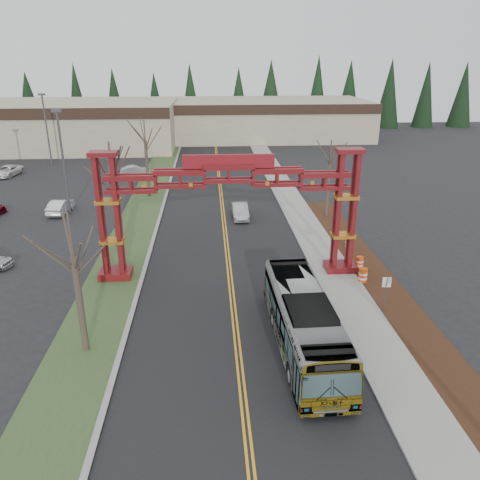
{
  "coord_description": "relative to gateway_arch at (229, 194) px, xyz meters",
  "views": [
    {
      "loc": [
        -1.3,
        -12.19,
        14.42
      ],
      "look_at": [
        0.52,
        14.79,
        3.88
      ],
      "focal_mm": 35.0,
      "sensor_mm": 36.0,
      "label": 1
    }
  ],
  "objects": [
    {
      "name": "light_pole_near",
      "position": [
        -15.2,
        15.28,
        -0.17
      ],
      "size": [
        0.87,
        0.44,
        10.04
      ],
      "color": "#3F3F44",
      "rests_on": "ground"
    },
    {
      "name": "barrel_mid",
      "position": [
        9.49,
        0.27,
        -5.49
      ],
      "size": [
        0.53,
        0.53,
        0.98
      ],
      "color": "#E8490C",
      "rests_on": "ground"
    },
    {
      "name": "lane_line_left",
      "position": [
        -0.12,
        7.0,
        -5.96
      ],
      "size": [
        0.12,
        100.0,
        0.01
      ],
      "primitive_type": "cube",
      "color": "orange",
      "rests_on": "road"
    },
    {
      "name": "parked_car_far_b",
      "position": [
        -27.58,
        31.82,
        -5.3
      ],
      "size": [
        2.92,
        5.16,
        1.36
      ],
      "primitive_type": "imported",
      "rotation": [
        0.0,
        0.0,
        -0.14
      ],
      "color": "white",
      "rests_on": "ground"
    },
    {
      "name": "light_pole_far",
      "position": [
        -23.88,
        38.24,
        -0.24
      ],
      "size": [
        0.86,
        0.43,
        9.93
      ],
      "color": "#3F3F44",
      "rests_on": "ground"
    },
    {
      "name": "bare_tree_median_near",
      "position": [
        -8.0,
        -8.77,
        -0.67
      ],
      "size": [
        3.51,
        3.51,
        7.66
      ],
      "color": "#382D26",
      "rests_on": "ground"
    },
    {
      "name": "grass_median",
      "position": [
        -8.0,
        7.0,
        -5.94
      ],
      "size": [
        4.0,
        110.0,
        0.08
      ],
      "primitive_type": "cube",
      "color": "#344C26",
      "rests_on": "ground"
    },
    {
      "name": "retail_building_west",
      "position": [
        -30.0,
        53.96,
        -2.22
      ],
      "size": [
        46.0,
        22.3,
        7.5
      ],
      "color": "tan",
      "rests_on": "ground"
    },
    {
      "name": "conifer_treeline",
      "position": [
        0.25,
        74.0,
        0.5
      ],
      "size": [
        116.1,
        5.6,
        13.0
      ],
      "color": "black",
      "rests_on": "ground"
    },
    {
      "name": "silver_sedan",
      "position": [
        1.61,
        12.66,
        -5.3
      ],
      "size": [
        1.53,
        4.2,
        1.37
      ],
      "primitive_type": "imported",
      "rotation": [
        0.0,
        0.0,
        0.02
      ],
      "color": "#A5A8AD",
      "rests_on": "ground"
    },
    {
      "name": "curb_left",
      "position": [
        -6.15,
        7.0,
        -5.91
      ],
      "size": [
        0.3,
        110.0,
        0.15
      ],
      "primitive_type": "cube",
      "color": "gray",
      "rests_on": "ground"
    },
    {
      "name": "curb_right",
      "position": [
        6.15,
        7.0,
        -5.91
      ],
      "size": [
        0.3,
        110.0,
        0.15
      ],
      "primitive_type": "cube",
      "color": "gray",
      "rests_on": "ground"
    },
    {
      "name": "bare_tree_median_mid",
      "position": [
        -8.0,
        1.98,
        0.84
      ],
      "size": [
        3.51,
        3.51,
        9.19
      ],
      "color": "#382D26",
      "rests_on": "ground"
    },
    {
      "name": "street_sign",
      "position": [
        9.07,
        -5.92,
        -4.3
      ],
      "size": [
        0.53,
        0.06,
        2.34
      ],
      "color": "#3F3F44",
      "rests_on": "ground"
    },
    {
      "name": "road",
      "position": [
        -0.0,
        7.0,
        -5.97
      ],
      "size": [
        12.0,
        110.0,
        0.02
      ],
      "primitive_type": "cube",
      "color": "black",
      "rests_on": "ground"
    },
    {
      "name": "sidewalk_right",
      "position": [
        7.6,
        7.0,
        -5.91
      ],
      "size": [
        2.6,
        110.0,
        0.14
      ],
      "primitive_type": "cube",
      "color": "gray",
      "rests_on": "ground"
    },
    {
      "name": "parked_car_far_a",
      "position": [
        -11.0,
        31.22,
        -5.34
      ],
      "size": [
        4.06,
        2.05,
        1.28
      ],
      "primitive_type": "imported",
      "rotation": [
        0.0,
        0.0,
        1.76
      ],
      "color": "#A4A5AC",
      "rests_on": "ground"
    },
    {
      "name": "transit_bus",
      "position": [
        3.44,
        -9.27,
        -4.42
      ],
      "size": [
        2.87,
        11.27,
        3.12
      ],
      "primitive_type": "imported",
      "rotation": [
        0.0,
        0.0,
        0.02
      ],
      "color": "#A2A4A9",
      "rests_on": "ground"
    },
    {
      "name": "barrel_north",
      "position": [
        9.74,
        3.87,
        -5.46
      ],
      "size": [
        0.57,
        0.57,
        1.05
      ],
      "color": "#E8490C",
      "rests_on": "ground"
    },
    {
      "name": "gateway_arch",
      "position": [
        0.0,
        0.0,
        0.0
      ],
      "size": [
        18.2,
        1.6,
        8.9
      ],
      "color": "#59100B",
      "rests_on": "ground"
    },
    {
      "name": "retail_building_east",
      "position": [
        10.0,
        61.95,
        -2.47
      ],
      "size": [
        38.0,
        20.3,
        7.0
      ],
      "color": "tan",
      "rests_on": "ground"
    },
    {
      "name": "bare_tree_right_far",
      "position": [
        10.0,
        12.4,
        -0.63
      ],
      "size": [
        3.12,
        3.12,
        7.45
      ],
      "color": "#382D26",
      "rests_on": "ground"
    },
    {
      "name": "bare_tree_median_far",
      "position": [
        -8.0,
        20.67,
        0.17
      ],
      "size": [
        3.33,
        3.33,
        8.4
      ],
      "color": "#382D26",
      "rests_on": "ground"
    },
    {
      "name": "landscape_strip",
      "position": [
        10.2,
        -8.0,
        -5.92
      ],
      "size": [
        2.6,
        50.0,
        0.12
      ],
      "primitive_type": "cube",
      "color": "black",
      "rests_on": "ground"
    },
    {
      "name": "lane_line_right",
      "position": [
        0.12,
        7.0,
        -5.96
      ],
      "size": [
        0.12,
        100.0,
        0.01
      ],
      "primitive_type": "cube",
      "color": "orange",
      "rests_on": "road"
    },
    {
      "name": "parked_car_near_b",
      "position": [
        -16.1,
        15.34,
        -5.28
      ],
      "size": [
        1.76,
        4.34,
        1.4
      ],
      "primitive_type": "imported",
      "rotation": [
        0.0,
        0.0,
        3.08
      ],
      "color": "white",
      "rests_on": "ground"
    },
    {
      "name": "barrel_south",
      "position": [
        9.04,
        -1.94,
        -5.44
      ],
      "size": [
        0.59,
        0.59,
        1.08
      ],
      "color": "#E8490C",
      "rests_on": "ground"
    }
  ]
}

